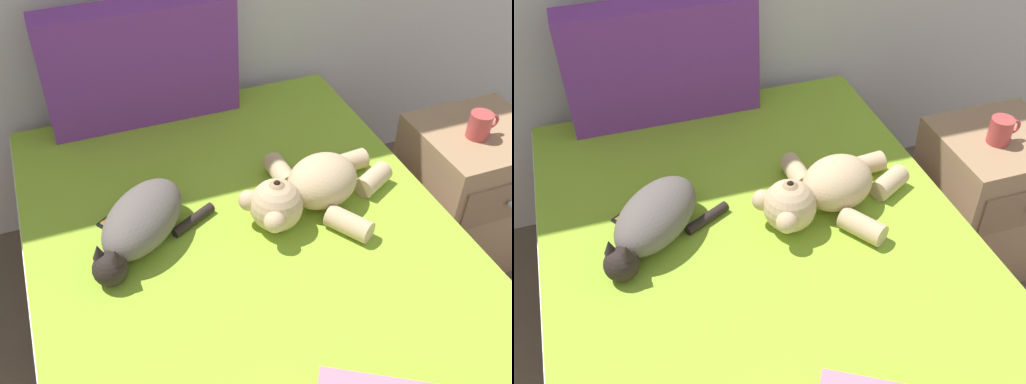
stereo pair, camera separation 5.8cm
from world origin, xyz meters
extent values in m
cube|color=#9E7A56|center=(1.84, 3.20, 0.17)|extent=(1.32, 1.92, 0.34)
cube|color=white|center=(1.84, 3.20, 0.43)|extent=(1.28, 1.86, 0.19)
cube|color=#8CB72D|center=(1.84, 3.26, 0.54)|extent=(1.27, 1.73, 0.02)
cube|color=#72338C|center=(1.71, 4.05, 0.77)|extent=(0.70, 0.15, 0.45)
ellipsoid|color=#59514C|center=(1.56, 3.40, 0.62)|extent=(0.37, 0.38, 0.15)
sphere|color=black|center=(1.43, 3.26, 0.60)|extent=(0.10, 0.10, 0.10)
cone|color=black|center=(1.45, 3.24, 0.66)|extent=(0.04, 0.04, 0.04)
cone|color=black|center=(1.41, 3.28, 0.66)|extent=(0.04, 0.04, 0.04)
cylinder|color=black|center=(1.71, 3.40, 0.57)|extent=(0.16, 0.10, 0.03)
ellipsoid|color=black|center=(1.46, 3.36, 0.57)|extent=(0.11, 0.11, 0.04)
ellipsoid|color=tan|center=(2.12, 3.36, 0.63)|extent=(0.29, 0.26, 0.16)
sphere|color=tan|center=(1.94, 3.31, 0.63)|extent=(0.16, 0.16, 0.16)
sphere|color=#9E7F58|center=(1.94, 3.31, 0.69)|extent=(0.06, 0.06, 0.06)
sphere|color=black|center=(1.94, 3.31, 0.71)|extent=(0.02, 0.02, 0.02)
sphere|color=tan|center=(1.91, 3.23, 0.64)|extent=(0.06, 0.06, 0.06)
sphere|color=tan|center=(1.87, 3.35, 0.64)|extent=(0.06, 0.06, 0.06)
cylinder|color=tan|center=(2.14, 3.20, 0.58)|extent=(0.13, 0.16, 0.07)
cylinder|color=tan|center=(2.31, 3.36, 0.58)|extent=(0.15, 0.12, 0.07)
cylinder|color=tan|center=(2.04, 3.51, 0.58)|extent=(0.08, 0.14, 0.07)
cylinder|color=tan|center=(2.27, 3.47, 0.58)|extent=(0.14, 0.08, 0.07)
cube|color=black|center=(1.50, 3.51, 0.55)|extent=(0.16, 0.14, 0.01)
cube|color=olive|center=(1.50, 3.51, 0.56)|extent=(0.14, 0.12, 0.00)
cube|color=#9E7A56|center=(2.81, 3.46, 0.30)|extent=(0.44, 0.41, 0.60)
cube|color=#866849|center=(2.81, 3.25, 0.43)|extent=(0.37, 0.01, 0.17)
sphere|color=#B2B2B7|center=(2.81, 3.23, 0.43)|extent=(0.02, 0.02, 0.02)
cylinder|color=#B23F3F|center=(2.76, 3.43, 0.64)|extent=(0.08, 0.08, 0.09)
torus|color=#B23F3F|center=(2.82, 3.43, 0.65)|extent=(0.06, 0.01, 0.06)
camera|label=1|loc=(1.40, 2.06, 1.82)|focal=42.16mm
camera|label=2|loc=(1.46, 2.04, 1.82)|focal=42.16mm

